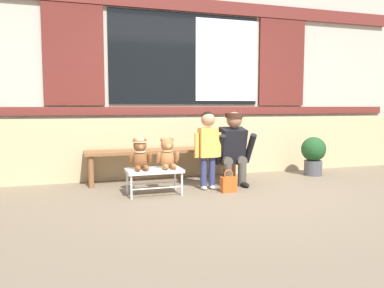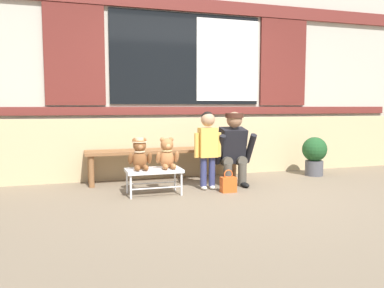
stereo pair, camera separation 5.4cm
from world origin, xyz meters
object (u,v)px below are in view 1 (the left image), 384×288
at_px(wooden_bench_long, 164,154).
at_px(adult_crouching, 233,148).
at_px(potted_plant, 313,154).
at_px(handbag_on_ground, 228,184).
at_px(small_display_bench, 154,172).
at_px(teddy_bear_plain, 167,154).
at_px(teddy_bear_with_hat, 140,155).
at_px(child_standing, 208,141).

relative_size(wooden_bench_long, adult_crouching, 2.21).
relative_size(wooden_bench_long, potted_plant, 3.68).
relative_size(adult_crouching, handbag_on_ground, 3.49).
xyz_separation_m(adult_crouching, potted_plant, (1.42, 0.30, -0.16)).
bearing_deg(small_display_bench, handbag_on_ground, -9.24).
bearing_deg(potted_plant, wooden_bench_long, 173.91).
bearing_deg(potted_plant, teddy_bear_plain, -167.70).
height_order(wooden_bench_long, teddy_bear_with_hat, teddy_bear_with_hat).
bearing_deg(potted_plant, child_standing, -166.78).
bearing_deg(teddy_bear_plain, handbag_on_ground, -11.38).
xyz_separation_m(wooden_bench_long, handbag_on_ground, (0.57, -0.89, -0.28)).
bearing_deg(child_standing, adult_crouching, 18.34).
height_order(wooden_bench_long, child_standing, child_standing).
height_order(teddy_bear_with_hat, child_standing, child_standing).
bearing_deg(potted_plant, handbag_on_ground, -158.19).
xyz_separation_m(adult_crouching, handbag_on_ground, (-0.22, -0.36, -0.38)).
bearing_deg(teddy_bear_with_hat, child_standing, 5.65).
relative_size(teddy_bear_plain, handbag_on_ground, 1.34).
xyz_separation_m(teddy_bear_plain, potted_plant, (2.35, 0.51, -0.14)).
distance_m(teddy_bear_plain, potted_plant, 2.41).
height_order(child_standing, adult_crouching, child_standing).
distance_m(child_standing, potted_plant, 1.89).
xyz_separation_m(wooden_bench_long, teddy_bear_with_hat, (-0.46, -0.75, 0.10)).
distance_m(teddy_bear_with_hat, potted_plant, 2.72).
xyz_separation_m(handbag_on_ground, potted_plant, (1.64, 0.66, 0.23)).
bearing_deg(teddy_bear_plain, wooden_bench_long, 79.64).
height_order(wooden_bench_long, teddy_bear_plain, teddy_bear_plain).
xyz_separation_m(small_display_bench, adult_crouching, (1.09, 0.22, 0.21)).
distance_m(small_display_bench, handbag_on_ground, 0.90).
distance_m(small_display_bench, child_standing, 0.77).
distance_m(small_display_bench, adult_crouching, 1.13).
bearing_deg(adult_crouching, potted_plant, 11.74).
bearing_deg(wooden_bench_long, handbag_on_ground, -57.18).
bearing_deg(handbag_on_ground, potted_plant, 21.81).
distance_m(small_display_bench, potted_plant, 2.56).
bearing_deg(child_standing, potted_plant, 13.22).
distance_m(teddy_bear_plain, adult_crouching, 0.95).
distance_m(teddy_bear_with_hat, child_standing, 0.86).
bearing_deg(adult_crouching, wooden_bench_long, 146.14).
height_order(small_display_bench, teddy_bear_plain, teddy_bear_plain).
height_order(child_standing, handbag_on_ground, child_standing).
relative_size(small_display_bench, potted_plant, 1.12).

